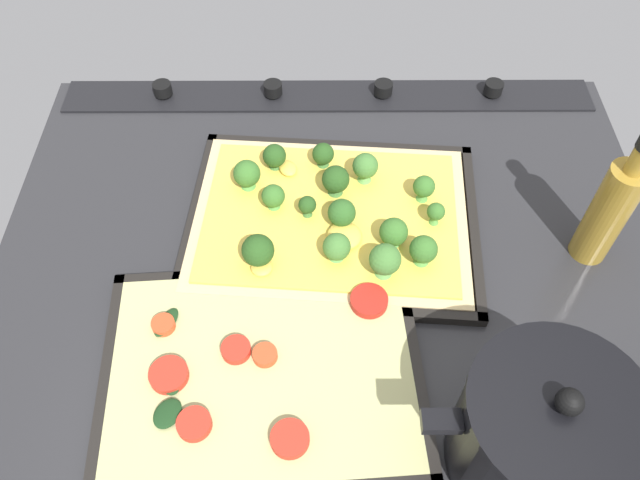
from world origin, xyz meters
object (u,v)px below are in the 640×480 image
(cooking_pot, at_px, (543,435))
(oil_bottle, at_px, (610,210))
(veggie_pizza_back, at_px, (259,370))
(broccoli_pizza, at_px, (334,215))
(baking_tray_front, at_px, (333,221))
(baking_tray_back, at_px, (262,373))

(cooking_pot, xyz_separation_m, oil_bottle, (-0.13, -0.26, 0.01))
(veggie_pizza_back, bearing_deg, broccoli_pizza, -111.97)
(baking_tray_front, relative_size, oil_bottle, 2.00)
(veggie_pizza_back, relative_size, oil_bottle, 1.73)
(veggie_pizza_back, xyz_separation_m, oil_bottle, (-0.40, -0.17, 0.07))
(oil_bottle, bearing_deg, baking_tray_front, -8.18)
(baking_tray_front, bearing_deg, veggie_pizza_back, 68.58)
(broccoli_pizza, height_order, oil_bottle, oil_bottle)
(baking_tray_front, relative_size, broccoli_pizza, 1.07)
(broccoli_pizza, height_order, cooking_pot, cooking_pot)
(cooking_pot, height_order, oil_bottle, oil_bottle)
(veggie_pizza_back, distance_m, oil_bottle, 0.44)
(baking_tray_back, relative_size, oil_bottle, 1.86)
(baking_tray_front, height_order, oil_bottle, oil_bottle)
(baking_tray_front, xyz_separation_m, cooking_pot, (-0.19, 0.30, 0.06))
(baking_tray_back, relative_size, cooking_pot, 1.55)
(broccoli_pizza, xyz_separation_m, veggie_pizza_back, (0.08, 0.21, -0.01))
(cooking_pot, bearing_deg, baking_tray_back, -18.84)
(oil_bottle, bearing_deg, cooking_pot, 63.30)
(veggie_pizza_back, bearing_deg, baking_tray_back, -178.15)
(broccoli_pizza, xyz_separation_m, cooking_pot, (-0.19, 0.30, 0.04))
(cooking_pot, bearing_deg, oil_bottle, -116.70)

